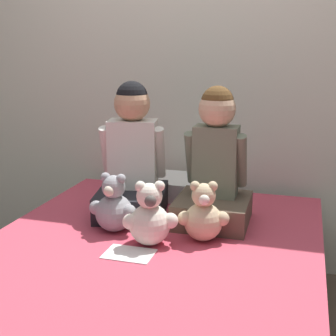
# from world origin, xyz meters

# --- Properties ---
(wall_behind_bed) EXTENTS (8.00, 0.06, 2.50)m
(wall_behind_bed) POSITION_xyz_m (0.00, 1.12, 1.25)
(wall_behind_bed) COLOR silver
(wall_behind_bed) RESTS_ON ground_plane
(bed) EXTENTS (1.51, 2.02, 0.51)m
(bed) POSITION_xyz_m (0.00, 0.00, 0.25)
(bed) COLOR brown
(bed) RESTS_ON ground_plane
(child_on_left) EXTENTS (0.42, 0.45, 0.69)m
(child_on_left) POSITION_xyz_m (-0.22, 0.48, 0.79)
(child_on_left) COLOR black
(child_on_left) RESTS_ON bed
(child_on_right) EXTENTS (0.36, 0.37, 0.68)m
(child_on_right) POSITION_xyz_m (0.22, 0.48, 0.79)
(child_on_right) COLOR brown
(child_on_right) RESTS_ON bed
(teddy_bear_held_by_left_child) EXTENTS (0.24, 0.18, 0.29)m
(teddy_bear_held_by_left_child) POSITION_xyz_m (-0.21, 0.21, 0.63)
(teddy_bear_held_by_left_child) COLOR #939399
(teddy_bear_held_by_left_child) RESTS_ON bed
(teddy_bear_held_by_right_child) EXTENTS (0.23, 0.18, 0.28)m
(teddy_bear_held_by_right_child) POSITION_xyz_m (0.22, 0.22, 0.63)
(teddy_bear_held_by_right_child) COLOR #D1B78E
(teddy_bear_held_by_right_child) RESTS_ON bed
(teddy_bear_between_children) EXTENTS (0.24, 0.19, 0.29)m
(teddy_bear_between_children) POSITION_xyz_m (0.00, 0.11, 0.64)
(teddy_bear_between_children) COLOR silver
(teddy_bear_between_children) RESTS_ON bed
(pillow_at_headboard) EXTENTS (0.46, 0.32, 0.11)m
(pillow_at_headboard) POSITION_xyz_m (0.00, 0.82, 0.57)
(pillow_at_headboard) COLOR white
(pillow_at_headboard) RESTS_ON bed
(sign_card) EXTENTS (0.21, 0.15, 0.00)m
(sign_card) POSITION_xyz_m (-0.05, -0.02, 0.51)
(sign_card) COLOR white
(sign_card) RESTS_ON bed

